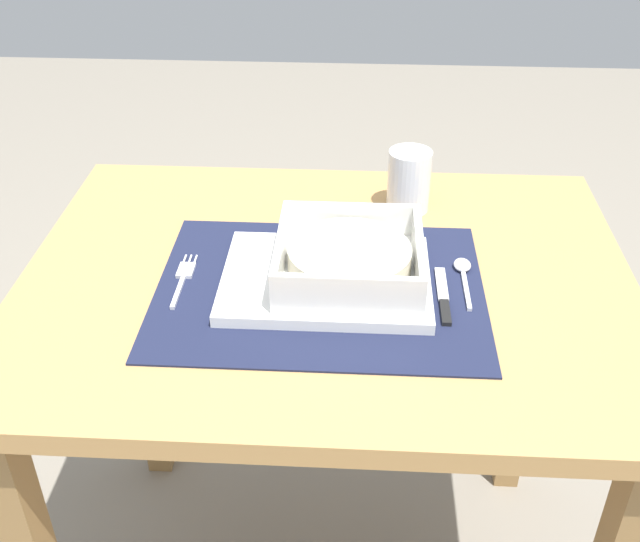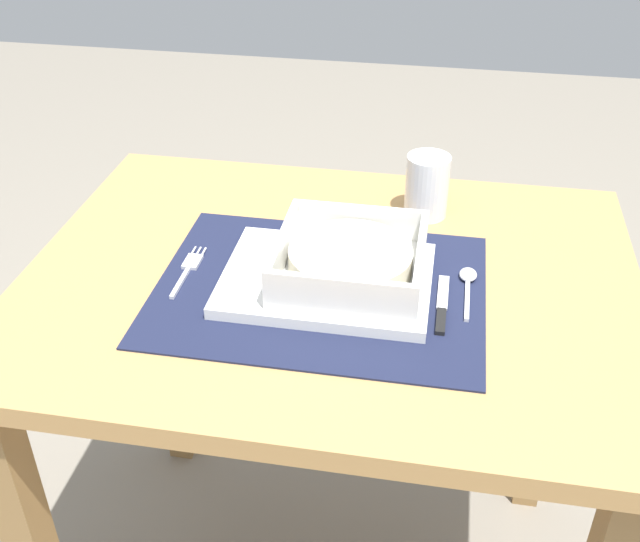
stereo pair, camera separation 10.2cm
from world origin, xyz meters
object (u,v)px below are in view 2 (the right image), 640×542
at_px(spoon, 468,280).
at_px(drinking_glass, 427,189).
at_px(dining_table, 330,340).
at_px(fork, 189,267).
at_px(butter_knife, 442,307).
at_px(porridge_bowl, 350,262).

xyz_separation_m(spoon, drinking_glass, (-0.07, 0.19, 0.04)).
relative_size(dining_table, fork, 6.66).
distance_m(fork, butter_knife, 0.35).
relative_size(porridge_bowl, fork, 1.51).
bearing_deg(fork, butter_knife, -3.16).
bearing_deg(fork, spoon, 7.21).
bearing_deg(spoon, dining_table, -179.33).
height_order(porridge_bowl, fork, porridge_bowl).
relative_size(fork, butter_knife, 1.00).
bearing_deg(drinking_glass, porridge_bowl, -111.66).
bearing_deg(spoon, porridge_bowl, -169.84).
distance_m(dining_table, spoon, 0.23).
xyz_separation_m(butter_knife, drinking_glass, (-0.04, 0.25, 0.04)).
bearing_deg(fork, porridge_bowl, 2.38).
bearing_deg(butter_knife, fork, 177.94).
distance_m(dining_table, fork, 0.23).
bearing_deg(butter_knife, dining_table, 162.62).
xyz_separation_m(porridge_bowl, spoon, (0.16, 0.03, -0.03)).
xyz_separation_m(porridge_bowl, butter_knife, (0.13, -0.03, -0.03)).
bearing_deg(dining_table, porridge_bowl, -39.39).
xyz_separation_m(fork, butter_knife, (0.35, -0.03, 0.00)).
bearing_deg(fork, drinking_glass, 37.32).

